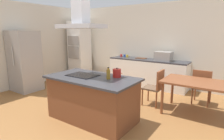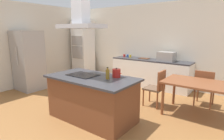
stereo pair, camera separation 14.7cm
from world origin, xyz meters
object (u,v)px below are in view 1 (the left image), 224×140
at_px(coffee_mug_yellow, 127,56).
at_px(range_hood, 81,15).
at_px(refrigerator, 25,61).
at_px(coffee_mug_blue, 125,56).
at_px(cutting_board, 141,58).
at_px(wall_oven_stack, 79,49).
at_px(tea_kettle, 117,73).
at_px(cooktop, 83,75).
at_px(chair_facing_back_wall, 202,85).
at_px(dining_table, 197,85).
at_px(olive_oil_bottle, 108,74).
at_px(countertop_microwave, 164,56).
at_px(chair_at_left_end, 156,85).
at_px(coffee_mug_red, 121,55).

height_order(coffee_mug_yellow, range_hood, range_hood).
bearing_deg(refrigerator, coffee_mug_blue, 52.44).
xyz_separation_m(cutting_board, wall_oven_stack, (-2.57, -0.28, 0.19)).
bearing_deg(tea_kettle, cooktop, -157.59).
relative_size(tea_kettle, chair_facing_back_wall, 0.24).
xyz_separation_m(refrigerator, dining_table, (4.69, 1.07, -0.24)).
distance_m(coffee_mug_blue, chair_facing_back_wall, 2.86).
xyz_separation_m(olive_oil_bottle, chair_facing_back_wall, (1.35, 2.05, -0.49)).
xyz_separation_m(tea_kettle, coffee_mug_yellow, (-1.28, 2.65, -0.04)).
distance_m(countertop_microwave, chair_at_left_end, 1.58).
height_order(refrigerator, chair_at_left_end, refrigerator).
xyz_separation_m(countertop_microwave, range_hood, (-0.70, -2.88, 1.06)).
distance_m(countertop_microwave, dining_table, 1.95).
height_order(olive_oil_bottle, refrigerator, refrigerator).
relative_size(coffee_mug_yellow, refrigerator, 0.05).
height_order(countertop_microwave, cutting_board, countertop_microwave).
relative_size(countertop_microwave, range_hood, 0.56).
distance_m(olive_oil_bottle, coffee_mug_red, 3.24).
relative_size(countertop_microwave, refrigerator, 0.27).
xyz_separation_m(cooktop, coffee_mug_red, (-0.87, 2.93, 0.04)).
bearing_deg(chair_at_left_end, wall_oven_stack, 161.83).
bearing_deg(countertop_microwave, dining_table, -48.99).
bearing_deg(olive_oil_bottle, cutting_board, 103.54).
bearing_deg(chair_at_left_end, countertop_microwave, 103.33).
distance_m(cooktop, coffee_mug_red, 3.06).
distance_m(olive_oil_bottle, dining_table, 1.96).
xyz_separation_m(coffee_mug_blue, chair_facing_back_wall, (2.70, -0.85, -0.44)).
relative_size(coffee_mug_red, chair_facing_back_wall, 0.10).
bearing_deg(countertop_microwave, refrigerator, -143.73).
height_order(wall_oven_stack, chair_at_left_end, wall_oven_stack).
height_order(coffee_mug_red, chair_at_left_end, coffee_mug_red).
height_order(coffee_mug_red, refrigerator, refrigerator).
bearing_deg(coffee_mug_blue, countertop_microwave, -2.81).
height_order(refrigerator, dining_table, refrigerator).
bearing_deg(chair_facing_back_wall, tea_kettle, -125.36).
height_order(cooktop, range_hood, range_hood).
bearing_deg(dining_table, coffee_mug_red, 152.07).
distance_m(olive_oil_bottle, countertop_microwave, 2.83).
xyz_separation_m(olive_oil_bottle, cutting_board, (-0.69, 2.88, -0.09)).
bearing_deg(olive_oil_bottle, coffee_mug_blue, 115.03).
relative_size(tea_kettle, coffee_mug_yellow, 2.40).
xyz_separation_m(refrigerator, range_hood, (2.73, -0.36, 1.19)).
bearing_deg(range_hood, chair_at_left_end, 53.94).
height_order(olive_oil_bottle, coffee_mug_red, olive_oil_bottle).
bearing_deg(cutting_board, coffee_mug_blue, 178.20).
bearing_deg(coffee_mug_red, range_hood, -73.54).
bearing_deg(coffee_mug_red, countertop_microwave, -1.89).
xyz_separation_m(tea_kettle, chair_facing_back_wall, (1.29, 1.82, -0.48)).
bearing_deg(chair_facing_back_wall, coffee_mug_yellow, 162.21).
height_order(coffee_mug_blue, coffee_mug_yellow, same).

